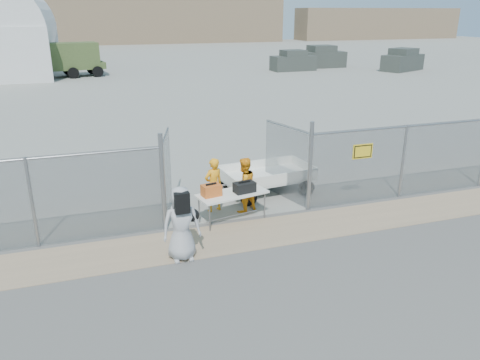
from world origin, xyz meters
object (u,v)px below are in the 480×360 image
object	(u,v)px
visitor	(181,224)
security_worker_left	(214,185)
security_worker_right	(244,185)
utility_trailer	(266,179)
folding_table	(232,207)

from	to	relation	value
visitor	security_worker_left	bearing A→B (deg)	59.48
security_worker_left	visitor	world-z (taller)	visitor
security_worker_right	visitor	bearing A→B (deg)	21.99
utility_trailer	security_worker_left	bearing A→B (deg)	-160.32
security_worker_right	folding_table	bearing A→B (deg)	22.66
folding_table	visitor	xyz separation A→B (m)	(-1.67, -1.60, 0.46)
security_worker_left	utility_trailer	bearing A→B (deg)	-172.06
security_worker_right	visitor	distance (m)	3.00
security_worker_right	visitor	size ratio (longest dim) A/B	0.90
folding_table	security_worker_left	size ratio (longest dim) A/B	1.20
folding_table	security_worker_left	distance (m)	0.89
folding_table	security_worker_right	distance (m)	0.78
security_worker_left	security_worker_right	world-z (taller)	security_worker_right
security_worker_right	utility_trailer	distance (m)	1.69
folding_table	utility_trailer	xyz separation A→B (m)	(1.62, 1.68, 0.04)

